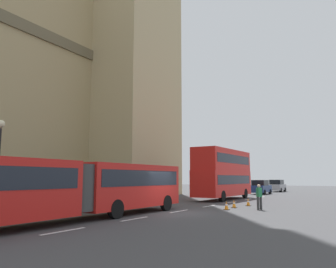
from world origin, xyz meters
TOP-DOWN VIEW (x-y plane):
  - ground_plane at (0.00, 0.00)m, footprint 160.00×160.00m
  - lane_centre_marking at (3.28, 0.00)m, footprint 34.40×0.16m
  - articulated_bus at (-6.13, 1.99)m, footprint 16.76×2.54m
  - double_decker_bus at (13.35, 2.00)m, footprint 9.65×2.54m
  - sedan_lead at (26.23, 1.98)m, footprint 4.40×1.86m
  - sedan_trailing at (35.16, 1.98)m, footprint 4.40×1.86m
  - traffic_cone_west at (3.49, -2.22)m, footprint 0.36×0.36m
  - traffic_cone_middle at (5.15, -2.13)m, footprint 0.36×0.36m
  - traffic_cone_east at (7.29, -2.46)m, footprint 0.36×0.36m
  - pedestrian_near_cones at (4.51, -4.14)m, footprint 0.46×0.44m

SIDE VIEW (x-z plane):
  - ground_plane at x=0.00m, z-range 0.00..0.00m
  - lane_centre_marking at x=3.28m, z-range 0.00..0.01m
  - traffic_cone_west at x=3.49m, z-range -0.01..0.57m
  - traffic_cone_middle at x=5.15m, z-range -0.01..0.57m
  - traffic_cone_east at x=7.29m, z-range -0.01..0.57m
  - pedestrian_near_cones at x=4.51m, z-range 0.07..1.76m
  - sedan_lead at x=26.23m, z-range -0.01..1.84m
  - sedan_trailing at x=35.16m, z-range -0.01..1.84m
  - articulated_bus at x=-6.13m, z-range 0.30..3.20m
  - double_decker_bus at x=13.35m, z-range 0.26..5.16m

